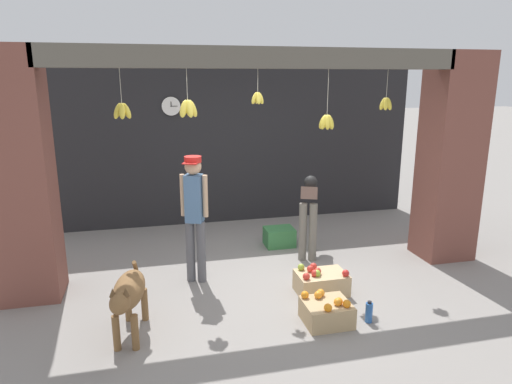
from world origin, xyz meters
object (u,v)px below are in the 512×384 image
Objects in this scene: water_bottle at (369,312)px; worker_stooping at (309,207)px; wall_clock at (171,106)px; shopkeeper at (194,210)px; fruit_crate_oranges at (327,311)px; fruit_crate_apples at (321,282)px; produce_box_green at (279,237)px; dog at (128,294)px.

worker_stooping is at bearing 89.25° from water_bottle.
shopkeeper is at bearing -87.48° from wall_clock.
worker_stooping is 2.25× the size of fruit_crate_oranges.
fruit_crate_apples is 1.63m from produce_box_green.
shopkeeper is 2.33m from water_bottle.
fruit_crate_oranges is 0.81× the size of fruit_crate_apples.
water_bottle is (1.65, -1.43, -0.82)m from shopkeeper.
worker_stooping is 1.37m from fruit_crate_apples.
produce_box_green is at bearing 96.82° from water_bottle.
produce_box_green is (0.15, 2.29, 0.01)m from fruit_crate_oranges.
fruit_crate_apples is 2.48× the size of water_bottle.
produce_box_green is at bearing 143.73° from dog.
water_bottle is at bearing -83.18° from produce_box_green.
shopkeeper is at bearing -145.09° from produce_box_green.
fruit_crate_apples is at bearing 108.30° from water_bottle.
dog is 3.00m from produce_box_green.
wall_clock reaches higher than worker_stooping.
dog is 0.96× the size of worker_stooping.
fruit_crate_apples is 1.83× the size of wall_clock.
shopkeeper is 1.75m from fruit_crate_apples.
fruit_crate_oranges is 2.29m from produce_box_green.
dog is at bearing -168.13° from fruit_crate_apples.
dog is 2.24m from fruit_crate_apples.
water_bottle is at bearing -68.46° from worker_stooping.
dog is 3.87m from wall_clock.
water_bottle is (0.44, -0.09, -0.02)m from fruit_crate_oranges.
wall_clock is (-1.46, 1.38, 1.90)m from produce_box_green.
worker_stooping reaches higher than fruit_crate_oranges.
worker_stooping is at bearing 76.07° from fruit_crate_oranges.
worker_stooping is 0.78m from produce_box_green.
produce_box_green is 2.77m from wall_clock.
fruit_crate_oranges is at bearing -81.64° from worker_stooping.
fruit_crate_apples is 1.34× the size of produce_box_green.
wall_clock reaches higher than water_bottle.
shopkeeper is 2.58m from wall_clock.
shopkeeper is 4.96× the size of wall_clock.
worker_stooping is at bearing -53.72° from produce_box_green.
shopkeeper is 1.48× the size of worker_stooping.
fruit_crate_oranges is 2.02× the size of water_bottle.
wall_clock reaches higher than dog.
dog is at bearing -123.42° from worker_stooping.
wall_clock is at bearing 178.41° from dog.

